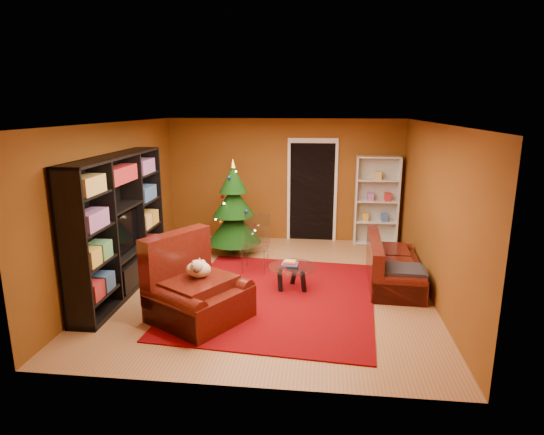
# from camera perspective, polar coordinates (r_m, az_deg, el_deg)

# --- Properties ---
(floor) EXTENTS (5.00, 5.50, 0.05)m
(floor) POSITION_cam_1_polar(r_m,az_deg,el_deg) (7.49, -0.35, -8.75)
(floor) COLOR #A0693F
(floor) RESTS_ON ground
(ceiling) EXTENTS (5.00, 5.50, 0.05)m
(ceiling) POSITION_cam_1_polar(r_m,az_deg,el_deg) (6.92, -0.38, 11.97)
(ceiling) COLOR silver
(ceiling) RESTS_ON wall_back
(wall_back) EXTENTS (5.00, 0.05, 2.60)m
(wall_back) POSITION_cam_1_polar(r_m,az_deg,el_deg) (9.80, 1.56, 4.72)
(wall_back) COLOR brown
(wall_back) RESTS_ON ground
(wall_left) EXTENTS (0.05, 5.50, 2.60)m
(wall_left) POSITION_cam_1_polar(r_m,az_deg,el_deg) (7.79, -19.14, 1.58)
(wall_left) COLOR brown
(wall_left) RESTS_ON ground
(wall_right) EXTENTS (0.05, 5.50, 2.60)m
(wall_right) POSITION_cam_1_polar(r_m,az_deg,el_deg) (7.24, 19.89, 0.64)
(wall_right) COLOR brown
(wall_right) RESTS_ON ground
(doorway) EXTENTS (1.06, 0.60, 2.16)m
(doorway) POSITION_cam_1_polar(r_m,az_deg,el_deg) (9.77, 5.04, 3.15)
(doorway) COLOR black
(doorway) RESTS_ON floor
(rug) EXTENTS (3.15, 3.60, 0.02)m
(rug) POSITION_cam_1_polar(r_m,az_deg,el_deg) (7.06, 0.58, -9.89)
(rug) COLOR #720407
(rug) RESTS_ON floor
(media_unit) EXTENTS (0.47, 2.80, 2.14)m
(media_unit) POSITION_cam_1_polar(r_m,az_deg,el_deg) (7.36, -18.63, -0.90)
(media_unit) COLOR black
(media_unit) RESTS_ON floor
(christmas_tree) EXTENTS (1.36, 1.36, 1.89)m
(christmas_tree) POSITION_cam_1_polar(r_m,az_deg,el_deg) (8.85, -4.82, 1.16)
(christmas_tree) COLOR black
(christmas_tree) RESTS_ON floor
(gift_box_green) EXTENTS (0.31, 0.31, 0.24)m
(gift_box_green) POSITION_cam_1_polar(r_m,az_deg,el_deg) (9.32, -5.12, -3.26)
(gift_box_green) COLOR #2C723A
(gift_box_green) RESTS_ON floor
(gift_box_red) EXTENTS (0.22, 0.22, 0.22)m
(gift_box_red) POSITION_cam_1_polar(r_m,az_deg,el_deg) (10.05, -5.46, -2.06)
(gift_box_red) COLOR maroon
(gift_box_red) RESTS_ON floor
(white_bookshelf) EXTENTS (0.88, 0.33, 1.90)m
(white_bookshelf) POSITION_cam_1_polar(r_m,az_deg,el_deg) (9.70, 13.00, 2.02)
(white_bookshelf) COLOR white
(white_bookshelf) RESTS_ON floor
(armchair) EXTENTS (1.66, 1.66, 0.94)m
(armchair) POSITION_cam_1_polar(r_m,az_deg,el_deg) (6.27, -9.15, -8.63)
(armchair) COLOR #3E0E09
(armchair) RESTS_ON rug
(dog) EXTENTS (0.47, 0.50, 0.31)m
(dog) POSITION_cam_1_polar(r_m,az_deg,el_deg) (6.26, -9.20, -6.44)
(dog) COLOR beige
(dog) RESTS_ON armchair
(sofa) EXTENTS (0.89, 1.82, 0.77)m
(sofa) POSITION_cam_1_polar(r_m,az_deg,el_deg) (7.71, 15.10, -5.31)
(sofa) COLOR #3E0E09
(sofa) RESTS_ON rug
(coffee_table) EXTENTS (0.82, 0.82, 0.48)m
(coffee_table) POSITION_cam_1_polar(r_m,az_deg,el_deg) (7.27, 2.59, -7.55)
(coffee_table) COLOR gray
(coffee_table) RESTS_ON rug
(acrylic_chair) EXTENTS (0.48, 0.52, 0.91)m
(acrylic_chair) POSITION_cam_1_polar(r_m,az_deg,el_deg) (7.96, -2.14, -3.69)
(acrylic_chair) COLOR #66605B
(acrylic_chair) RESTS_ON rug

